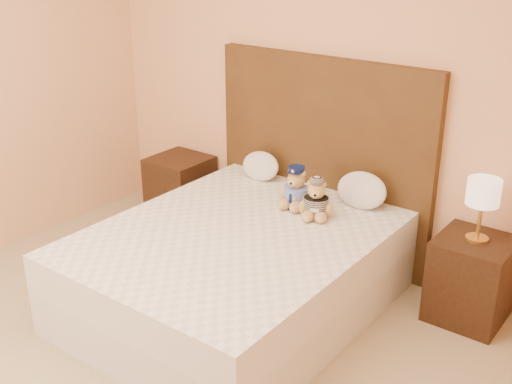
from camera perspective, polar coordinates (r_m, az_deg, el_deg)
room_walls at (r=3.14m, az=-10.79°, el=12.60°), size 4.04×4.52×2.72m
bed at (r=4.17m, az=-1.73°, el=-6.94°), size 1.60×2.00×0.55m
headboard at (r=4.74m, az=5.87°, el=2.94°), size 1.75×0.08×1.50m
nightstand_left at (r=5.47m, az=-6.73°, el=0.30°), size 0.45×0.45×0.55m
nightstand_right at (r=4.29m, az=18.55°, el=-7.35°), size 0.45×0.45×0.55m
lamp at (r=4.05m, az=19.54°, el=-0.27°), size 0.20×0.20×0.40m
teddy_police at (r=4.35m, az=3.60°, el=0.43°), size 0.27×0.26×0.29m
teddy_prisoner at (r=4.20m, az=5.38°, el=-0.61°), size 0.31×0.30×0.27m
pillow_left at (r=4.85m, az=0.40°, el=2.44°), size 0.32×0.21×0.23m
pillow_right at (r=4.42m, az=9.39°, el=0.29°), size 0.37×0.24×0.26m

